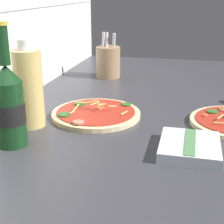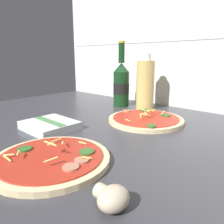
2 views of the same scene
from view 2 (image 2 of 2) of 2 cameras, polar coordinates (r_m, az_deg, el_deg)
counter_slab at (r=57.04cm, az=5.15°, el=-8.89°), size 160.00×90.00×2.50cm
tile_backsplash at (r=93.18cm, az=23.78°, el=16.98°), size 160.00×1.13×60.00cm
pizza_near at (r=47.25cm, az=-15.52°, el=-11.79°), size 23.98×23.98×4.85cm
pizza_far at (r=73.94cm, az=8.78°, el=-1.92°), size 24.79×24.79×4.43cm
beer_bottle at (r=95.90cm, az=2.43°, el=7.36°), size 6.90×6.90×27.59cm
oil_bottle at (r=89.62cm, az=8.65°, el=7.10°), size 7.19×7.19×22.42cm
mushroom_left at (r=33.02cm, az=0.00°, el=-21.48°), size 5.28×5.03×3.52cm
dish_towel at (r=67.93cm, az=-15.95°, el=-3.38°), size 14.87×12.97×2.56cm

